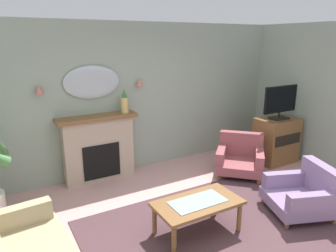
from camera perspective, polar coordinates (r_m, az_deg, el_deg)
The scene contains 13 objects.
floor at distance 4.16m, azimuth 10.66°, elevation -20.81°, with size 7.23×6.37×0.10m, color #C6938E.
wall_back at distance 5.78m, azimuth -6.40°, elevation 5.15°, with size 7.23×0.10×2.71m, color #93A393.
patterned_rug at distance 4.25m, azimuth 8.87°, elevation -18.90°, with size 3.20×2.40×0.01m, color #4C3338.
fireplace at distance 5.53m, azimuth -12.63°, elevation -4.09°, with size 1.36×0.36×1.16m.
mantel_vase_centre at distance 5.45m, azimuth -8.01°, elevation 4.40°, with size 0.13×0.13×0.43m.
wall_mirror at distance 5.39m, azimuth -13.81°, elevation 7.84°, with size 0.96×0.06×0.56m, color #B2BCC6.
wall_sconce_left at distance 5.18m, azimuth -22.69°, elevation 6.22°, with size 0.14×0.14×0.14m, color #D17066.
wall_sconce_right at distance 5.65m, azimuth -5.27°, elevation 8.04°, with size 0.14×0.14×0.14m, color #D17066.
coffee_table at distance 4.04m, azimuth 5.48°, elevation -14.39°, with size 1.10×0.60×0.45m.
armchair_in_corner at distance 4.88m, azimuth 23.86°, elevation -11.23°, with size 1.05×1.04×0.71m.
armchair_by_coffee_table at distance 5.91m, azimuth 13.13°, elevation -5.54°, with size 1.15×1.15×0.71m.
tv_cabinet at distance 6.58m, azimuth 19.24°, elevation -2.48°, with size 0.80×0.57×0.90m.
tv_flatscreen at distance 6.38m, azimuth 20.02°, elevation 4.27°, with size 0.84×0.24×0.65m.
Camera 1 is at (-2.26, -2.49, 2.41)m, focal length 33.10 mm.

